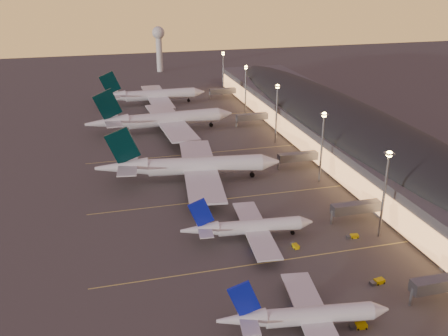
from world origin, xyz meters
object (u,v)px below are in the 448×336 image
(baggage_tug_c, at_px, (353,236))
(airliner_wide_far, at_px, (151,95))
(radar_tower, at_px, (159,41))
(baggage_tug_a, at_px, (359,326))
(airliner_wide_near, at_px, (190,166))
(airliner_narrow_north, at_px, (248,227))
(baggage_tug_d, at_px, (295,246))
(airliner_wide_mid, at_px, (162,120))
(baggage_tug_b, at_px, (378,282))
(airliner_narrow_south, at_px, (304,316))

(baggage_tug_c, bearing_deg, airliner_wide_far, 110.49)
(radar_tower, distance_m, baggage_tug_a, 294.89)
(baggage_tug_a, height_order, baggage_tug_c, baggage_tug_a)
(airliner_wide_near, height_order, baggage_tug_a, airliner_wide_near)
(airliner_narrow_north, height_order, airliner_wide_near, airliner_wide_near)
(airliner_narrow_north, relative_size, baggage_tug_c, 10.68)
(airliner_wide_near, xyz_separation_m, baggage_tug_d, (18.84, -53.16, -4.99))
(airliner_wide_far, bearing_deg, airliner_wide_mid, -92.12)
(airliner_narrow_north, bearing_deg, baggage_tug_c, -9.30)
(airliner_wide_far, relative_size, baggage_tug_a, 16.14)
(baggage_tug_a, distance_m, baggage_tug_b, 18.29)
(radar_tower, bearing_deg, baggage_tug_b, -87.30)
(radar_tower, xyz_separation_m, baggage_tug_b, (13.25, -280.72, -21.36))
(airliner_wide_far, height_order, baggage_tug_a, airliner_wide_far)
(airliner_wide_mid, height_order, airliner_wide_far, airliner_wide_mid)
(baggage_tug_c, relative_size, baggage_tug_d, 1.05)
(airliner_wide_near, distance_m, radar_tower, 207.94)
(radar_tower, bearing_deg, airliner_wide_far, -101.08)
(baggage_tug_a, xyz_separation_m, baggage_tug_b, (12.46, 13.39, 0.01))
(airliner_wide_near, height_order, airliner_wide_mid, airliner_wide_mid)
(airliner_narrow_north, bearing_deg, airliner_narrow_south, -85.06)
(airliner_narrow_north, distance_m, airliner_wide_far, 157.24)
(airliner_wide_mid, height_order, baggage_tug_a, airliner_wide_mid)
(airliner_narrow_south, height_order, airliner_narrow_north, airliner_narrow_north)
(airliner_narrow_south, xyz_separation_m, baggage_tug_c, (29.07, 32.43, -2.97))
(airliner_wide_near, bearing_deg, airliner_narrow_north, -73.04)
(airliner_narrow_south, height_order, airliner_wide_far, airliner_wide_far)
(airliner_narrow_north, height_order, baggage_tug_d, airliner_narrow_north)
(airliner_narrow_south, bearing_deg, airliner_narrow_north, 97.68)
(airliner_wide_far, bearing_deg, airliner_narrow_south, -88.52)
(airliner_narrow_south, distance_m, baggage_tug_b, 26.55)
(airliner_wide_far, distance_m, baggage_tug_d, 166.11)
(baggage_tug_d, bearing_deg, baggage_tug_c, 85.92)
(airliner_wide_mid, distance_m, airliner_wide_far, 51.56)
(airliner_wide_near, relative_size, radar_tower, 2.03)
(airliner_wide_near, relative_size, baggage_tug_d, 19.37)
(airliner_wide_far, xyz_separation_m, baggage_tug_b, (31.79, -186.06, -4.62))
(airliner_wide_mid, relative_size, baggage_tug_c, 19.39)
(airliner_wide_far, bearing_deg, radar_tower, 78.14)
(baggage_tug_b, bearing_deg, baggage_tug_c, 69.67)
(airliner_narrow_south, xyz_separation_m, baggage_tug_b, (24.07, 10.83, -2.93))
(airliner_narrow_north, relative_size, baggage_tug_a, 9.92)
(radar_tower, bearing_deg, airliner_wide_near, -95.11)
(airliner_narrow_north, height_order, airliner_wide_far, airliner_wide_far)
(airliner_wide_far, height_order, baggage_tug_c, airliner_wide_far)
(airliner_wide_far, xyz_separation_m, radar_tower, (18.55, 94.66, 16.74))
(airliner_narrow_north, distance_m, baggage_tug_c, 30.07)
(airliner_wide_near, bearing_deg, radar_tower, 92.13)
(airliner_narrow_north, xyz_separation_m, airliner_wide_near, (-7.75, 45.23, 1.92))
(airliner_narrow_north, bearing_deg, baggage_tug_b, -45.37)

